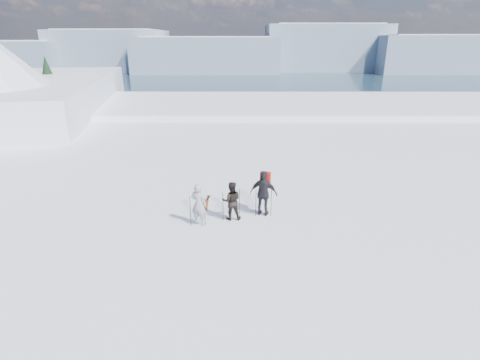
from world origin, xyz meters
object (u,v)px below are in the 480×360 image
at_px(skier_grey, 199,204).
at_px(skis_loose, 206,203).
at_px(skier_dark, 231,201).
at_px(skier_pack, 264,193).

distance_m(skier_grey, skis_loose, 2.20).
relative_size(skier_grey, skier_dark, 1.08).
distance_m(skier_grey, skier_dark, 1.35).
distance_m(skier_pack, skis_loose, 2.92).
xyz_separation_m(skier_grey, skis_loose, (0.06, 2.03, -0.85)).
relative_size(skier_dark, skier_pack, 0.83).
relative_size(skier_grey, skier_pack, 0.90).
height_order(skier_dark, skier_pack, skier_pack).
bearing_deg(skier_dark, skier_grey, 17.21).
distance_m(skier_grey, skier_pack, 2.72).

